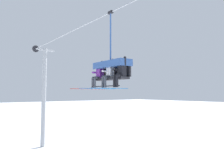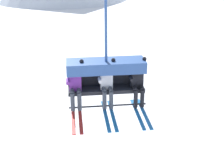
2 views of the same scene
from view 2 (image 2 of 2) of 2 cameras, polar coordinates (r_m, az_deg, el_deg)
chairlift_chair at (r=9.08m, az=-1.02°, el=0.77°), size 2.07×0.74×3.46m
skier_purple at (r=8.94m, az=-6.10°, el=-1.72°), size 0.48×1.70×1.34m
skier_white at (r=8.99m, az=-0.84°, el=-1.48°), size 0.48×1.70×1.34m
skier_black at (r=9.11m, az=4.32°, el=-1.24°), size 0.48×1.70×1.34m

